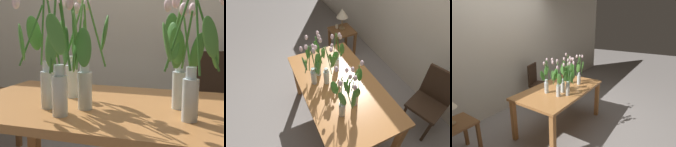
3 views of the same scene
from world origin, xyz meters
TOP-DOWN VIEW (x-y plane):
  - room_wall_rear at (0.00, 1.43)m, footprint 9.00×0.10m
  - dining_table at (0.00, 0.00)m, footprint 1.60×0.90m
  - tulip_vase_0 at (0.38, -0.15)m, footprint 0.26×0.21m
  - tulip_vase_1 at (-0.30, -0.16)m, footprint 0.21×0.24m
  - tulip_vase_2 at (0.31, 0.01)m, footprint 0.22×0.22m
  - tulip_vase_3 at (-0.26, 0.08)m, footprint 0.19×0.21m
  - tulip_vase_4 at (-0.16, -0.27)m, footprint 0.13×0.23m
  - tulip_vase_5 at (-0.11, -0.14)m, footprint 0.21×0.26m
  - dining_chair at (0.53, 1.04)m, footprint 0.50×0.50m

SIDE VIEW (x-z plane):
  - dining_chair at x=0.53m, z-range 0.06..0.99m
  - dining_table at x=0.00m, z-range 0.28..1.02m
  - tulip_vase_3 at x=-0.26m, z-range 0.66..1.24m
  - tulip_vase_2 at x=0.31m, z-range 0.68..1.26m
  - tulip_vase_5 at x=-0.11m, z-range 0.68..1.26m
  - tulip_vase_0 at x=0.38m, z-range 0.68..1.26m
  - tulip_vase_4 at x=-0.16m, z-range 0.68..1.27m
  - tulip_vase_1 at x=-0.30m, z-range 0.69..1.27m
  - room_wall_rear at x=0.00m, z-range 0.00..2.70m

